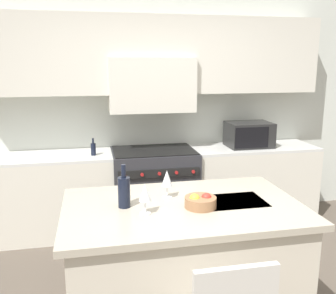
{
  "coord_description": "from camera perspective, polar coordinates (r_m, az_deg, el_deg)",
  "views": [
    {
      "loc": [
        -0.67,
        -2.26,
        1.88
      ],
      "look_at": [
        -0.04,
        0.81,
        1.18
      ],
      "focal_mm": 40.0,
      "sensor_mm": 36.0,
      "label": 1
    }
  ],
  "objects": [
    {
      "name": "back_cabinetry",
      "position": [
        4.41,
        -2.84,
        9.02
      ],
      "size": [
        10.0,
        0.46,
        2.7
      ],
      "color": "silver",
      "rests_on": "ground_plane"
    },
    {
      "name": "back_counter",
      "position": [
        4.39,
        -2.18,
        -6.39
      ],
      "size": [
        3.93,
        0.62,
        0.91
      ],
      "color": "silver",
      "rests_on": "ground_plane"
    },
    {
      "name": "oil_bottle_on_counter",
      "position": [
        4.12,
        -11.31,
        -0.27
      ],
      "size": [
        0.05,
        0.05,
        0.19
      ],
      "color": "black",
      "rests_on": "back_counter"
    },
    {
      "name": "wine_bottle",
      "position": [
        2.55,
        -6.72,
        -6.68
      ],
      "size": [
        0.08,
        0.08,
        0.3
      ],
      "color": "black",
      "rests_on": "kitchen_island"
    },
    {
      "name": "microwave",
      "position": [
        4.56,
        12.23,
        1.87
      ],
      "size": [
        0.52,
        0.39,
        0.29
      ],
      "color": "black",
      "rests_on": "back_counter"
    },
    {
      "name": "fruit_bowl",
      "position": [
        2.56,
        4.97,
        -8.28
      ],
      "size": [
        0.22,
        0.22,
        0.1
      ],
      "color": "#996B47",
      "rests_on": "kitchen_island"
    },
    {
      "name": "wine_glass_near",
      "position": [
        2.42,
        -3.54,
        -7.03
      ],
      "size": [
        0.08,
        0.08,
        0.21
      ],
      "color": "white",
      "rests_on": "kitchen_island"
    },
    {
      "name": "wine_glass_far",
      "position": [
        2.7,
        -0.17,
        -4.92
      ],
      "size": [
        0.08,
        0.08,
        0.21
      ],
      "color": "white",
      "rests_on": "kitchen_island"
    },
    {
      "name": "kitchen_island",
      "position": [
        2.81,
        2.22,
        -17.58
      ],
      "size": [
        1.64,
        1.02,
        0.93
      ],
      "color": "beige",
      "rests_on": "ground_plane"
    },
    {
      "name": "range_stove",
      "position": [
        4.37,
        -2.13,
        -6.37
      ],
      "size": [
        0.95,
        0.7,
        0.93
      ],
      "color": "#2D2D33",
      "rests_on": "ground_plane"
    }
  ]
}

